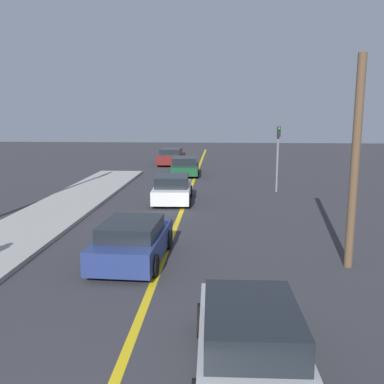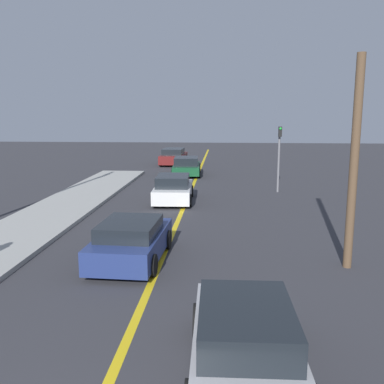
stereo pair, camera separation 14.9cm
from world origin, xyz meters
name	(u,v)px [view 1 (the left image)]	position (x,y,z in m)	size (l,w,h in m)	color
road_center_line	(186,200)	(0.00, 18.00, 0.00)	(0.20, 60.00, 0.01)	gold
sidewalk_left	(47,217)	(-5.48, 13.81, 0.08)	(3.08, 27.63, 0.15)	#9E9E99
car_near_right_lane	(250,341)	(2.23, 3.48, 0.64)	(1.91, 3.99, 1.33)	#9E9EA3
car_ahead_center	(133,241)	(-0.87, 8.99, 0.62)	(2.05, 3.92, 1.26)	navy
car_far_distant	(172,189)	(-0.63, 17.65, 0.64)	(2.01, 3.99, 1.34)	silver
car_parked_left_lot	(185,166)	(-0.78, 26.78, 0.63)	(2.13, 4.14, 1.30)	#144728
car_oncoming_far	(171,157)	(-2.42, 33.05, 0.67)	(2.10, 4.58, 1.37)	maroon
traffic_light	(278,152)	(4.86, 20.62, 2.25)	(0.18, 0.40, 3.62)	slate
utility_pole	(355,164)	(5.41, 8.92, 2.96)	(0.24, 0.24, 5.93)	brown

